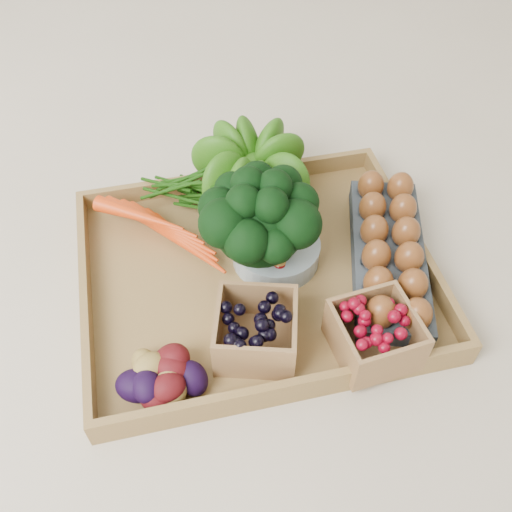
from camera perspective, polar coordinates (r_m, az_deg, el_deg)
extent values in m
plane|color=beige|center=(0.94, 0.00, -2.39)|extent=(4.00, 4.00, 0.00)
cube|color=olive|center=(0.93, 0.00, -2.10)|extent=(0.55, 0.45, 0.01)
sphere|color=#1D560D|center=(1.01, -0.61, 9.19)|extent=(0.15, 0.15, 0.15)
cylinder|color=#8C9EA5|center=(0.94, 2.01, 0.53)|extent=(0.14, 0.14, 0.04)
cube|color=#3A424A|center=(0.95, 13.03, -0.13)|extent=(0.20, 0.34, 0.04)
cube|color=black|center=(0.82, 0.00, -7.42)|extent=(0.14, 0.14, 0.08)
cube|color=maroon|center=(0.83, 11.78, -7.71)|extent=(0.12, 0.12, 0.08)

